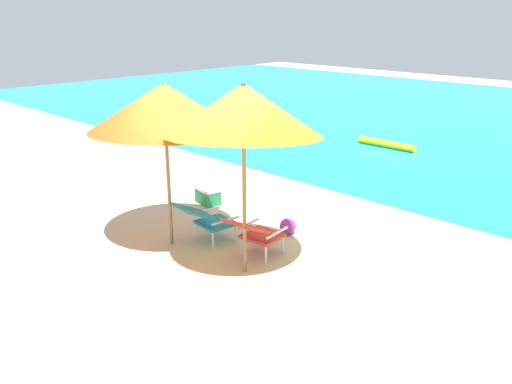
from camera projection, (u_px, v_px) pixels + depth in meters
The scene contains 8 objects.
ground_plane at pixel (371, 189), 10.48m from camera, with size 40.00×40.00×0.00m, color #CCB78E.
swim_buoy at pixel (387, 144), 13.63m from camera, with size 0.18×0.18×1.60m, color yellow.
lounge_chair_left at pixel (206, 218), 7.91m from camera, with size 0.64×0.93×0.68m.
lounge_chair_right at pixel (255, 232), 7.41m from camera, with size 0.63×0.93×0.68m.
beach_umbrella_left at pixel (164, 107), 7.33m from camera, with size 2.89×2.91×2.46m.
beach_umbrella_right at pixel (244, 110), 6.43m from camera, with size 2.81×2.82×2.62m.
beach_ball at pixel (288, 226), 8.31m from camera, with size 0.26×0.26×0.26m, color purple.
cooler_box at pixel (208, 195), 9.63m from camera, with size 0.52×0.40×0.32m.
Camera 1 is at (5.23, -4.76, 3.33)m, focal length 36.92 mm.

